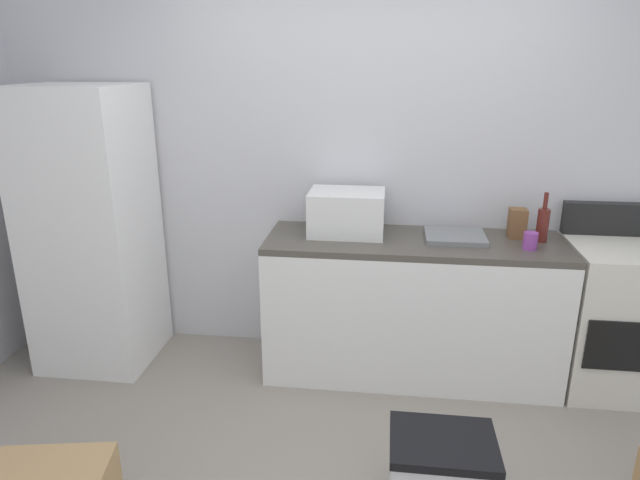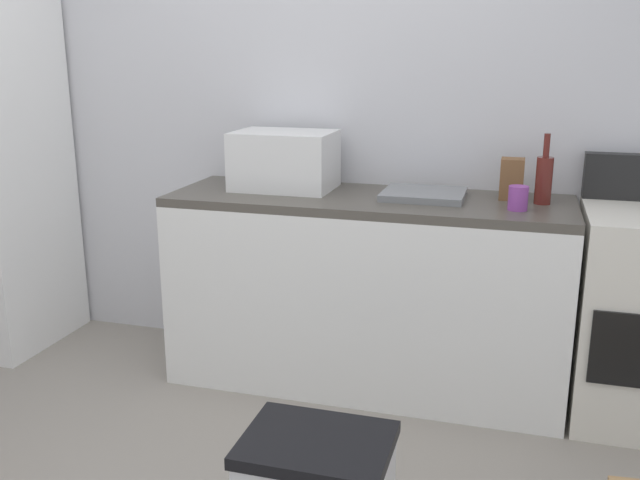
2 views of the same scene
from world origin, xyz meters
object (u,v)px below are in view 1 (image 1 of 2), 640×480
Objects in this scene: refrigerator at (92,230)px; coffee_mug at (530,241)px; knife_block at (517,223)px; microwave at (347,212)px; stove_oven at (615,315)px; wine_bottle at (543,224)px; storage_bin at (441,475)px.

refrigerator is 2.70m from coffee_mug.
microwave is at bearing -177.47° from knife_block.
refrigerator is 3.30m from stove_oven.
wine_bottle is (-0.47, 0.05, 0.54)m from stove_oven.
refrigerator is 2.67m from knife_block.
microwave is 1.04m from knife_block.
wine_bottle is 0.65× the size of storage_bin.
coffee_mug reaches higher than storage_bin.
stove_oven is 1.74m from microwave.
wine_bottle is at bearing 57.61° from coffee_mug.
stove_oven reaches higher than knife_block.
knife_block is (-0.03, 0.22, 0.04)m from coffee_mug.
stove_oven is 1.65m from storage_bin.
knife_block is (-0.13, 0.06, -0.02)m from wine_bottle.
stove_oven is at bearing -6.35° from wine_bottle.
stove_oven is 3.67× the size of wine_bottle.
stove_oven is 0.76m from coffee_mug.
stove_oven reaches higher than storage_bin.
wine_bottle reaches higher than stove_oven.
microwave is at bearing 177.56° from stove_oven.
refrigerator is at bearing -176.33° from knife_block.
knife_block is at bearing 154.46° from wine_bottle.
storage_bin is (2.16, -1.14, -0.71)m from refrigerator.
knife_block is 0.39× the size of storage_bin.
knife_block is (1.04, 0.05, -0.05)m from microwave.
refrigerator reaches higher than knife_block.
storage_bin is at bearing -117.14° from wine_bottle.
wine_bottle is 3.00× the size of coffee_mug.
coffee_mug is (1.07, -0.17, -0.09)m from microwave.
wine_bottle reaches higher than microwave.
wine_bottle is at bearing -0.84° from microwave.
coffee_mug is at bearing -1.02° from refrigerator.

